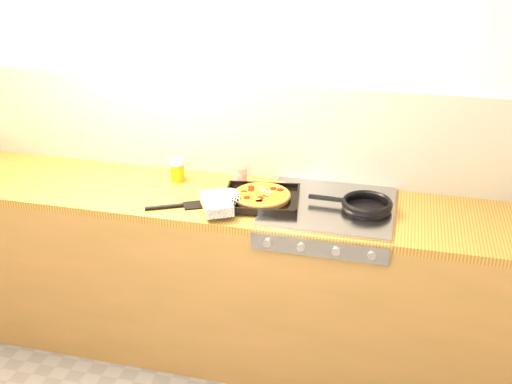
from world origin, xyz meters
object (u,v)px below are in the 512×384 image
(pizza_on_tray, at_px, (249,198))
(juice_glass, at_px, (177,170))
(frying_pan, at_px, (366,205))
(tomato_can, at_px, (240,177))

(pizza_on_tray, height_order, juice_glass, juice_glass)
(frying_pan, xyz_separation_m, tomato_can, (-0.64, 0.14, 0.01))
(pizza_on_tray, relative_size, tomato_can, 4.71)
(tomato_can, height_order, juice_glass, juice_glass)
(frying_pan, height_order, tomato_can, tomato_can)
(tomato_can, relative_size, juice_glass, 0.82)
(pizza_on_tray, xyz_separation_m, juice_glass, (-0.43, 0.19, 0.02))
(tomato_can, bearing_deg, juice_glass, -177.84)
(pizza_on_tray, xyz_separation_m, tomato_can, (-0.10, 0.21, 0.01))
(pizza_on_tray, bearing_deg, frying_pan, 6.89)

